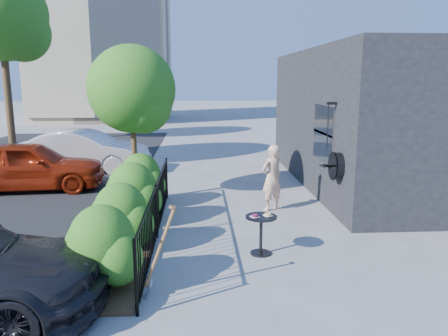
{
  "coord_description": "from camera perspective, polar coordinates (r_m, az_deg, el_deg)",
  "views": [
    {
      "loc": [
        -0.66,
        -8.42,
        3.11
      ],
      "look_at": [
        -0.09,
        1.06,
        1.2
      ],
      "focal_mm": 35.0,
      "sensor_mm": 36.0,
      "label": 1
    }
  ],
  "objects": [
    {
      "name": "ground",
      "position": [
        9.0,
        0.97,
        -8.85
      ],
      "size": [
        120.0,
        120.0,
        0.0
      ],
      "primitive_type": "plane",
      "color": "gray",
      "rests_on": "ground"
    },
    {
      "name": "shop_building",
      "position": [
        14.35,
        22.09,
        6.11
      ],
      "size": [
        6.22,
        9.0,
        4.0
      ],
      "color": "black",
      "rests_on": "ground"
    },
    {
      "name": "fence",
      "position": [
        8.84,
        -8.81,
        -5.54
      ],
      "size": [
        0.05,
        6.05,
        1.1
      ],
      "color": "black",
      "rests_on": "ground"
    },
    {
      "name": "planting_bed",
      "position": [
        9.09,
        -13.16,
        -8.68
      ],
      "size": [
        1.3,
        6.0,
        0.08
      ],
      "primitive_type": "cube",
      "color": "#382616",
      "rests_on": "ground"
    },
    {
      "name": "shrubs",
      "position": [
        8.97,
        -12.61,
        -4.5
      ],
      "size": [
        1.1,
        5.6,
        1.24
      ],
      "color": "#225C15",
      "rests_on": "ground"
    },
    {
      "name": "patio_tree",
      "position": [
        11.29,
        -11.64,
        9.38
      ],
      "size": [
        2.2,
        2.2,
        3.94
      ],
      "color": "#3F2B19",
      "rests_on": "ground"
    },
    {
      "name": "street_tree_far",
      "position": [
        24.38,
        -27.03,
        16.8
      ],
      "size": [
        4.4,
        4.4,
        8.28
      ],
      "color": "#3F2B19",
      "rests_on": "ground"
    },
    {
      "name": "cafe_table",
      "position": [
        7.97,
        4.86,
        -7.8
      ],
      "size": [
        0.57,
        0.57,
        0.77
      ],
      "rotation": [
        0.0,
        0.0,
        0.43
      ],
      "color": "black",
      "rests_on": "ground"
    },
    {
      "name": "woman",
      "position": [
        10.61,
        6.27,
        -1.26
      ],
      "size": [
        0.7,
        0.63,
        1.61
      ],
      "primitive_type": "imported",
      "rotation": [
        0.0,
        0.0,
        3.69
      ],
      "color": "#D1A687",
      "rests_on": "ground"
    },
    {
      "name": "shovel",
      "position": [
        6.48,
        -8.65,
        -11.37
      ],
      "size": [
        0.49,
        0.18,
        1.42
      ],
      "color": "brown",
      "rests_on": "ground"
    },
    {
      "name": "car_red",
      "position": [
        13.7,
        -24.21,
        0.3
      ],
      "size": [
        4.33,
        2.02,
        1.43
      ],
      "primitive_type": "imported",
      "rotation": [
        0.0,
        0.0,
        1.65
      ],
      "color": "maroon",
      "rests_on": "ground"
    },
    {
      "name": "car_silver",
      "position": [
        15.93,
        -17.71,
        2.18
      ],
      "size": [
        4.5,
        2.13,
        1.43
      ],
      "primitive_type": "imported",
      "rotation": [
        0.0,
        0.0,
        1.42
      ],
      "color": "silver",
      "rests_on": "ground"
    }
  ]
}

